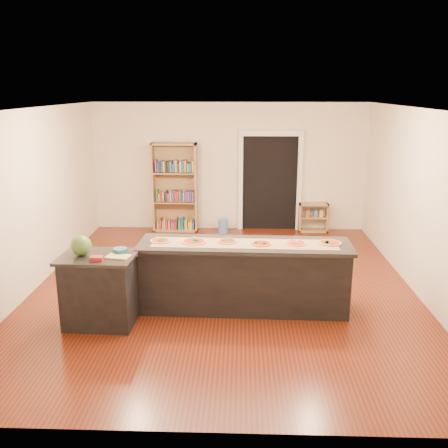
{
  "coord_description": "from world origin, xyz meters",
  "views": [
    {
      "loc": [
        0.27,
        -7.45,
        3.1
      ],
      "look_at": [
        0.0,
        0.2,
        1.0
      ],
      "focal_mm": 40.0,
      "sensor_mm": 36.0,
      "label": 1
    }
  ],
  "objects_px": {
    "kitchen_island": "(244,276)",
    "side_counter": "(100,290)",
    "low_shelf": "(313,217)",
    "waste_bin": "(223,226)",
    "bookshelf": "(175,188)",
    "watermelon": "(81,246)"
  },
  "relations": [
    {
      "from": "side_counter",
      "to": "bookshelf",
      "type": "xyz_separation_m",
      "value": [
        0.42,
        4.6,
        0.48
      ]
    },
    {
      "from": "kitchen_island",
      "to": "side_counter",
      "type": "xyz_separation_m",
      "value": [
        -1.93,
        -0.57,
        -0.0
      ]
    },
    {
      "from": "low_shelf",
      "to": "waste_bin",
      "type": "height_order",
      "value": "low_shelf"
    },
    {
      "from": "low_shelf",
      "to": "watermelon",
      "type": "xyz_separation_m",
      "value": [
        -3.68,
        -4.64,
        0.79
      ]
    },
    {
      "from": "kitchen_island",
      "to": "low_shelf",
      "type": "height_order",
      "value": "kitchen_island"
    },
    {
      "from": "kitchen_island",
      "to": "watermelon",
      "type": "xyz_separation_m",
      "value": [
        -2.13,
        -0.57,
        0.61
      ]
    },
    {
      "from": "kitchen_island",
      "to": "waste_bin",
      "type": "xyz_separation_m",
      "value": [
        -0.44,
        3.87,
        -0.34
      ]
    },
    {
      "from": "low_shelf",
      "to": "waste_bin",
      "type": "relative_size",
      "value": 2.06
    },
    {
      "from": "low_shelf",
      "to": "waste_bin",
      "type": "xyz_separation_m",
      "value": [
        -1.99,
        -0.2,
        -0.16
      ]
    },
    {
      "from": "low_shelf",
      "to": "watermelon",
      "type": "height_order",
      "value": "watermelon"
    },
    {
      "from": "low_shelf",
      "to": "kitchen_island",
      "type": "bearing_deg",
      "value": -110.78
    },
    {
      "from": "side_counter",
      "to": "waste_bin",
      "type": "relative_size",
      "value": 3.17
    },
    {
      "from": "side_counter",
      "to": "waste_bin",
      "type": "height_order",
      "value": "side_counter"
    },
    {
      "from": "side_counter",
      "to": "waste_bin",
      "type": "xyz_separation_m",
      "value": [
        1.48,
        4.44,
        -0.34
      ]
    },
    {
      "from": "bookshelf",
      "to": "watermelon",
      "type": "bearing_deg",
      "value": -97.69
    },
    {
      "from": "side_counter",
      "to": "low_shelf",
      "type": "distance_m",
      "value": 5.8
    },
    {
      "from": "bookshelf",
      "to": "watermelon",
      "type": "xyz_separation_m",
      "value": [
        -0.62,
        -4.6,
        0.13
      ]
    },
    {
      "from": "low_shelf",
      "to": "side_counter",
      "type": "bearing_deg",
      "value": -126.83
    },
    {
      "from": "kitchen_island",
      "to": "low_shelf",
      "type": "bearing_deg",
      "value": 70.64
    },
    {
      "from": "bookshelf",
      "to": "low_shelf",
      "type": "distance_m",
      "value": 3.13
    },
    {
      "from": "kitchen_island",
      "to": "side_counter",
      "type": "distance_m",
      "value": 2.01
    },
    {
      "from": "side_counter",
      "to": "bookshelf",
      "type": "height_order",
      "value": "bookshelf"
    }
  ]
}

